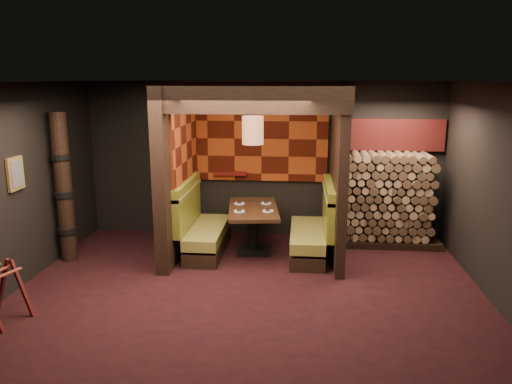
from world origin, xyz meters
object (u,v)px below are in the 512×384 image
at_px(dining_table, 253,221).
at_px(totem_column, 64,189).
at_px(booth_bench_right, 314,232).
at_px(booth_bench_left, 201,229).
at_px(firewood_stack, 391,200).
at_px(pendant_lamp, 253,130).

xyz_separation_m(dining_table, totem_column, (-2.96, -0.63, 0.64)).
xyz_separation_m(booth_bench_right, totem_column, (-3.98, -0.55, 0.79)).
bearing_deg(dining_table, booth_bench_left, -174.69).
height_order(booth_bench_right, firewood_stack, firewood_stack).
bearing_deg(dining_table, booth_bench_right, -4.57).
height_order(booth_bench_left, firewood_stack, firewood_stack).
distance_m(dining_table, firewood_stack, 2.47).
bearing_deg(booth_bench_left, booth_bench_right, 0.00).
height_order(booth_bench_right, pendant_lamp, pendant_lamp).
distance_m(booth_bench_left, pendant_lamp, 1.90).
xyz_separation_m(booth_bench_left, totem_column, (-2.09, -0.55, 0.79)).
xyz_separation_m(booth_bench_right, dining_table, (-1.02, 0.08, 0.15)).
bearing_deg(booth_bench_left, firewood_stack, 12.17).
distance_m(booth_bench_right, totem_column, 4.10).
bearing_deg(booth_bench_left, dining_table, 5.31).
distance_m(booth_bench_left, totem_column, 2.30).
bearing_deg(firewood_stack, booth_bench_left, -167.83).
bearing_deg(pendant_lamp, dining_table, 90.00).
height_order(booth_bench_right, totem_column, totem_column).
relative_size(booth_bench_left, pendant_lamp, 1.61).
height_order(dining_table, totem_column, totem_column).
relative_size(totem_column, firewood_stack, 1.39).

